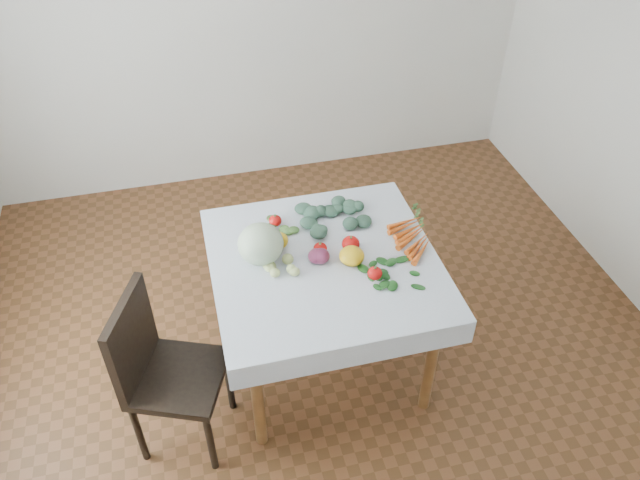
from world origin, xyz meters
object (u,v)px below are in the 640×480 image
object	(u,v)px
chair	(159,365)
heirloom_back	(277,241)
cabbage	(261,244)
table	(325,275)
carrot_bunch	(412,236)

from	to	relation	value
chair	heirloom_back	bearing A→B (deg)	33.10
chair	heirloom_back	world-z (taller)	chair
chair	cabbage	xyz separation A→B (m)	(0.56, 0.35, 0.34)
chair	heirloom_back	size ratio (longest dim) A/B	7.95
table	cabbage	xyz separation A→B (m)	(-0.30, 0.08, 0.20)
chair	cabbage	bearing A→B (deg)	31.82
chair	carrot_bunch	world-z (taller)	chair
heirloom_back	carrot_bunch	size ratio (longest dim) A/B	0.31
cabbage	heirloom_back	world-z (taller)	cabbage
chair	cabbage	size ratio (longest dim) A/B	4.02
heirloom_back	carrot_bunch	bearing A→B (deg)	-8.87
cabbage	heirloom_back	size ratio (longest dim) A/B	1.98
cabbage	chair	bearing A→B (deg)	-148.18
chair	cabbage	distance (m)	0.74
heirloom_back	chair	bearing A→B (deg)	-146.90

